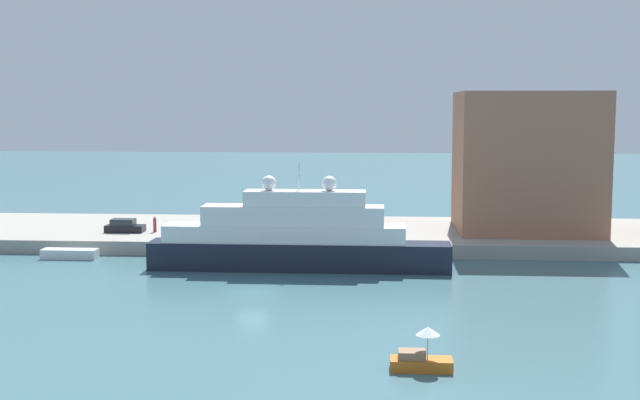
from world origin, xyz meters
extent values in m
plane|color=#3D6670|center=(0.00, 0.00, 0.00)|extent=(400.00, 400.00, 0.00)
cube|color=gray|center=(0.00, 26.56, 0.71)|extent=(110.00, 21.12, 1.42)
cube|color=black|center=(2.96, 9.81, 1.31)|extent=(28.19, 3.59, 2.61)
cube|color=white|center=(1.55, 9.81, 3.41)|extent=(22.55, 3.30, 1.61)
cube|color=white|center=(2.40, 9.81, 5.13)|extent=(16.91, 3.01, 1.82)
cube|color=white|center=(3.53, 9.81, 6.75)|extent=(11.28, 2.73, 1.42)
cylinder|color=silver|center=(2.96, 9.81, 8.77)|extent=(0.16, 0.16, 2.62)
sphere|color=white|center=(5.78, 9.81, 8.15)|extent=(1.39, 1.39, 1.39)
sphere|color=white|center=(0.14, 9.81, 8.15)|extent=(1.39, 1.39, 1.39)
cube|color=#C66019|center=(12.86, -19.22, 0.34)|extent=(3.62, 1.48, 0.69)
cube|color=#8C6647|center=(12.32, -19.22, 0.93)|extent=(1.59, 1.18, 0.48)
cylinder|color=#B2B2B2|center=(13.22, -19.22, 1.40)|extent=(0.06, 0.06, 1.42)
cone|color=white|center=(13.22, -19.22, 2.36)|extent=(1.41, 1.41, 0.49)
cube|color=silver|center=(-20.57, 13.75, 0.49)|extent=(5.56, 1.61, 0.97)
cube|color=#9E664C|center=(26.73, 26.76, 9.12)|extent=(15.26, 13.22, 15.40)
cube|color=black|center=(-17.52, 22.32, 1.81)|extent=(4.23, 1.83, 0.77)
cube|color=#262D33|center=(-17.73, 22.32, 2.53)|extent=(2.54, 1.65, 0.68)
cylinder|color=maroon|center=(-14.25, 22.61, 2.17)|extent=(0.36, 0.36, 1.51)
sphere|color=tan|center=(-14.25, 22.61, 3.04)|extent=(0.24, 0.24, 0.24)
cylinder|color=black|center=(5.16, 17.12, 1.73)|extent=(0.42, 0.42, 0.63)
camera|label=1|loc=(10.23, -66.39, 15.41)|focal=46.56mm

